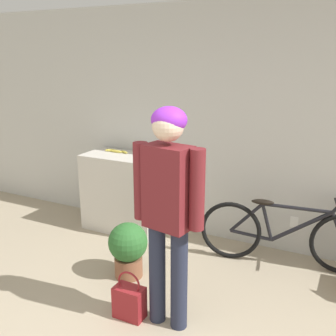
% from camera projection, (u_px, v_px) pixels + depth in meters
% --- Properties ---
extents(wall_back, '(8.00, 0.07, 2.60)m').
position_uv_depth(wall_back, '(249.00, 129.00, 4.15)').
color(wall_back, silver).
rests_on(wall_back, ground_plane).
extents(side_shelf, '(0.93, 0.50, 0.92)m').
position_uv_depth(side_shelf, '(124.00, 192.00, 4.73)').
color(side_shelf, beige).
rests_on(side_shelf, ground_plane).
extents(person, '(0.56, 0.26, 1.71)m').
position_uv_depth(person, '(168.00, 199.00, 2.84)').
color(person, '#23283D').
rests_on(person, ground_plane).
extents(bicycle, '(1.68, 0.48, 0.69)m').
position_uv_depth(bicycle, '(285.00, 235.00, 3.89)').
color(bicycle, black).
rests_on(bicycle, ground_plane).
extents(banana, '(0.33, 0.09, 0.03)m').
position_uv_depth(banana, '(117.00, 151.00, 4.73)').
color(banana, '#EAD64C').
rests_on(banana, side_shelf).
extents(handbag, '(0.25, 0.15, 0.41)m').
position_uv_depth(handbag, '(129.00, 301.00, 3.15)').
color(handbag, maroon).
rests_on(handbag, ground_plane).
extents(potted_plant, '(0.37, 0.37, 0.54)m').
position_uv_depth(potted_plant, '(128.00, 247.00, 3.71)').
color(potted_plant, brown).
rests_on(potted_plant, ground_plane).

